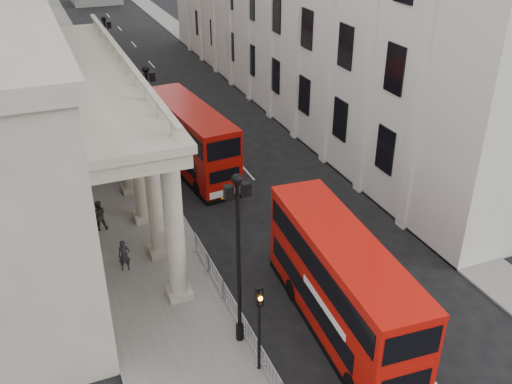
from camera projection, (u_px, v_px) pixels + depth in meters
name	position (u px, v px, depth m)	size (l,w,h in m)	color
sidewalk_west	(98.00, 139.00, 46.16)	(6.00, 140.00, 0.12)	slate
sidewalk_east	(283.00, 112.00, 51.65)	(3.00, 140.00, 0.12)	slate
kerb	(135.00, 133.00, 47.14)	(0.20, 140.00, 0.14)	slate
lamp_post_south	(238.00, 250.00, 23.48)	(1.05, 0.44, 8.32)	black
lamp_post_mid	(150.00, 120.00, 36.51)	(1.05, 0.44, 8.32)	black
lamp_post_north	(109.00, 58.00, 49.54)	(1.05, 0.44, 8.32)	black
traffic_light	(259.00, 314.00, 22.73)	(0.28, 0.33, 4.30)	black
crowd_barriers	(260.00, 354.00, 24.14)	(0.50, 18.75, 1.10)	gray
bus_near	(341.00, 283.00, 25.45)	(3.41, 11.32, 4.82)	#BC0F08
bus_far	(191.00, 138.00, 40.15)	(3.75, 11.23, 4.76)	#9F0D07
pedestrian_a	(124.00, 256.00, 29.97)	(0.64, 0.42, 1.76)	black
pedestrian_b	(99.00, 215.00, 33.48)	(0.92, 0.72, 1.89)	black
pedestrian_c	(124.00, 169.00, 39.31)	(0.75, 0.49, 1.54)	black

